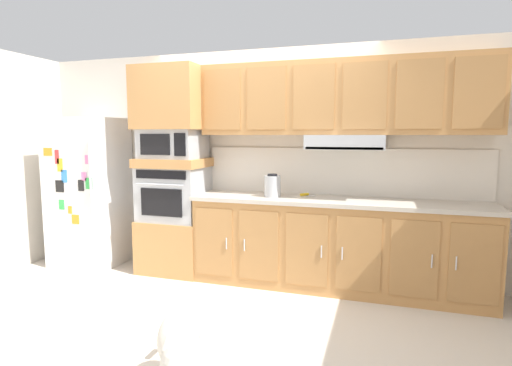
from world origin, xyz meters
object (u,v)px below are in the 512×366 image
(refrigerator, at_px, (89,192))
(built_in_oven, at_px, (174,193))
(screwdriver, at_px, (305,195))
(dog, at_px, (184,346))
(electric_kettle, at_px, (272,186))
(microwave, at_px, (173,144))

(refrigerator, relative_size, built_in_oven, 2.51)
(screwdriver, distance_m, dog, 2.34)
(built_in_oven, xyz_separation_m, electric_kettle, (1.17, -0.05, 0.13))
(refrigerator, relative_size, microwave, 2.73)
(screwdriver, distance_m, electric_kettle, 0.37)
(microwave, xyz_separation_m, dog, (1.23, -2.14, -1.08))
(microwave, xyz_separation_m, screwdriver, (1.48, 0.12, -0.53))
(refrigerator, height_order, dog, refrigerator)
(screwdriver, relative_size, dog, 0.19)
(microwave, height_order, electric_kettle, microwave)
(microwave, relative_size, screwdriver, 3.82)
(microwave, distance_m, screwdriver, 1.58)
(built_in_oven, bearing_deg, refrigerator, -176.52)
(screwdriver, bearing_deg, electric_kettle, -151.91)
(dog, bearing_deg, electric_kettle, 152.38)
(built_in_oven, xyz_separation_m, screwdriver, (1.48, 0.12, 0.03))
(screwdriver, bearing_deg, built_in_oven, -175.38)
(built_in_oven, bearing_deg, microwave, -0.77)
(electric_kettle, bearing_deg, microwave, 177.68)
(built_in_oven, relative_size, dog, 0.77)
(refrigerator, bearing_deg, electric_kettle, 0.51)
(screwdriver, xyz_separation_m, dog, (-0.26, -2.26, -0.55))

